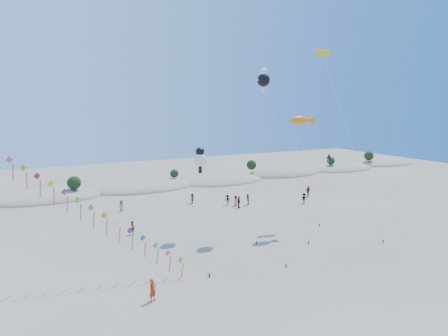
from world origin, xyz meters
TOP-DOWN VIEW (x-y plane):
  - ground at (0.00, 0.00)m, footprint 160.00×160.00m
  - dune_ridge at (1.06, 45.14)m, footprint 145.30×11.49m
  - kite_train at (-16.80, 12.40)m, footprint 23.04×10.59m
  - fish_kite at (11.38, 14.71)m, footprint 10.33×9.93m
  - cartoon_kite_low at (-0.63, 17.67)m, footprint 4.78×6.75m
  - cartoon_kite_high at (7.42, 17.10)m, footprint 2.07×8.77m
  - parafoil_kite at (17.52, 18.21)m, footprint 2.70×13.30m
  - dark_kite at (18.18, 17.38)m, footprint 6.53×5.52m
  - flyer_foreground at (-10.16, 5.07)m, footprint 0.78×0.71m
  - beachgoers at (9.13, 26.90)m, footprint 31.52×11.38m

SIDE VIEW (x-z plane):
  - ground at x=0.00m, z-range 0.00..0.00m
  - dune_ridge at x=1.06m, z-range -2.67..2.90m
  - beachgoers at x=9.13m, z-range -0.06..1.70m
  - flyer_foreground at x=-10.16m, z-range 0.00..1.79m
  - dark_kite at x=18.18m, z-range 1.73..9.92m
  - kite_train at x=-16.80m, z-range 0.19..17.01m
  - cartoon_kite_low at x=-0.63m, z-range 3.87..14.10m
  - fish_kite at x=11.38m, z-range 6.28..20.01m
  - cartoon_kite_high at x=7.42m, z-range 8.39..27.71m
  - parafoil_kite at x=17.52m, z-range 10.15..32.39m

